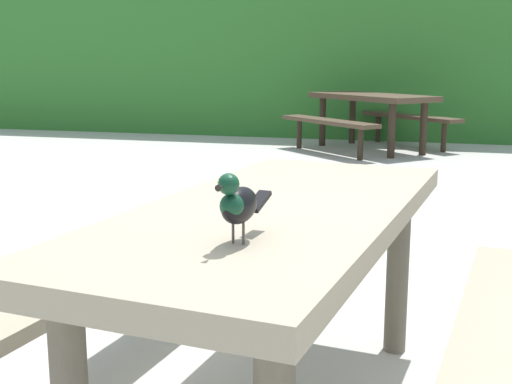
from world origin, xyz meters
TOP-DOWN VIEW (x-y plane):
  - hedge_wall at (0.00, 8.70)m, footprint 28.00×1.48m
  - picnic_table_foreground at (-0.03, -0.01)m, footprint 1.87×1.90m
  - bird_grackle at (-0.01, -0.48)m, footprint 0.09×0.29m
  - picnic_table_mid_left at (-0.47, 6.90)m, footprint 2.40×2.40m

SIDE VIEW (x-z plane):
  - picnic_table_foreground at x=-0.03m, z-range 0.19..0.93m
  - picnic_table_mid_left at x=-0.47m, z-range 0.19..0.93m
  - bird_grackle at x=-0.01m, z-range 0.75..0.94m
  - hedge_wall at x=0.00m, z-range 0.00..2.31m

